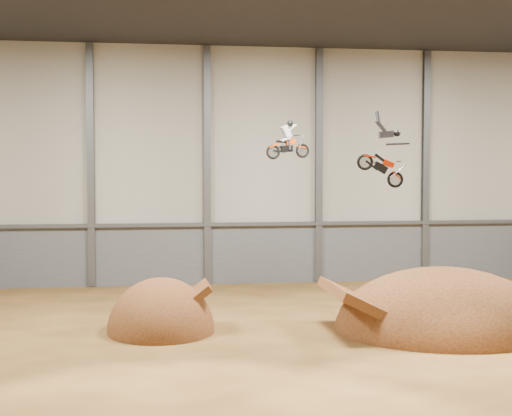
{
  "coord_description": "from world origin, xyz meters",
  "views": [
    {
      "loc": [
        -6.18,
        -26.88,
        6.7
      ],
      "look_at": [
        -1.94,
        4.0,
        5.07
      ],
      "focal_mm": 50.0,
      "sensor_mm": 36.0,
      "label": 1
    }
  ],
  "objects_px": {
    "landing_ramp": "(443,330)",
    "fmx_rider_a": "(288,138)",
    "takeoff_ramp": "(161,331)",
    "fmx_rider_b": "(376,149)"
  },
  "relations": [
    {
      "from": "landing_ramp",
      "to": "fmx_rider_a",
      "type": "bearing_deg",
      "value": 137.78
    },
    {
      "from": "takeoff_ramp",
      "to": "fmx_rider_b",
      "type": "height_order",
      "value": "fmx_rider_b"
    },
    {
      "from": "landing_ramp",
      "to": "fmx_rider_a",
      "type": "height_order",
      "value": "fmx_rider_a"
    },
    {
      "from": "takeoff_ramp",
      "to": "landing_ramp",
      "type": "relative_size",
      "value": 0.56
    },
    {
      "from": "takeoff_ramp",
      "to": "fmx_rider_a",
      "type": "relative_size",
      "value": 2.38
    },
    {
      "from": "landing_ramp",
      "to": "fmx_rider_b",
      "type": "relative_size",
      "value": 3.24
    },
    {
      "from": "landing_ramp",
      "to": "fmx_rider_b",
      "type": "xyz_separation_m",
      "value": [
        -2.87,
        0.31,
        7.62
      ]
    },
    {
      "from": "fmx_rider_a",
      "to": "fmx_rider_b",
      "type": "relative_size",
      "value": 0.76
    },
    {
      "from": "takeoff_ramp",
      "to": "fmx_rider_b",
      "type": "relative_size",
      "value": 1.82
    },
    {
      "from": "landing_ramp",
      "to": "takeoff_ramp",
      "type": "bearing_deg",
      "value": 173.25
    }
  ]
}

